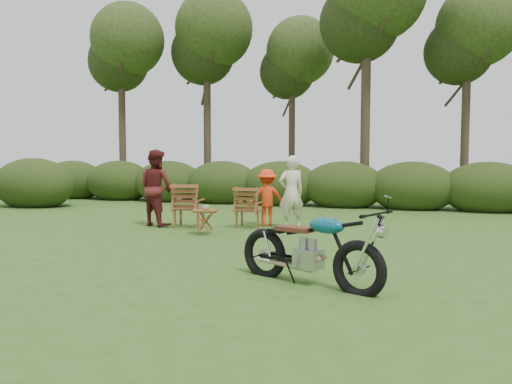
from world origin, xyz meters
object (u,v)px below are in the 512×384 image
(motorcycle, at_px, (308,284))
(lawn_chair_right, at_px, (250,227))
(lawn_chair_left, at_px, (189,227))
(adult_a, at_px, (291,229))
(side_table, at_px, (205,222))
(child, at_px, (267,226))
(cup, at_px, (206,207))
(adult_b, at_px, (157,226))

(motorcycle, distance_m, lawn_chair_right, 4.89)
(motorcycle, xyz_separation_m, lawn_chair_left, (-3.56, 3.93, 0.00))
(motorcycle, bearing_deg, lawn_chair_left, 153.61)
(lawn_chair_left, relative_size, adult_a, 0.61)
(side_table, bearing_deg, child, 63.94)
(motorcycle, relative_size, lawn_chair_left, 2.03)
(lawn_chair_right, bearing_deg, cup, 66.59)
(adult_b, bearing_deg, cup, 170.82)
(cup, distance_m, child, 1.83)
(lawn_chair_left, distance_m, side_table, 1.20)
(side_table, bearing_deg, lawn_chair_right, 69.21)
(lawn_chair_left, xyz_separation_m, child, (1.55, 0.70, 0.00))
(lawn_chair_left, bearing_deg, side_table, 121.21)
(lawn_chair_right, bearing_deg, lawn_chair_left, 12.70)
(lawn_chair_right, bearing_deg, motorcycle, 113.85)
(lawn_chair_right, relative_size, cup, 7.20)
(lawn_chair_right, relative_size, side_table, 1.78)
(motorcycle, bearing_deg, lawn_chair_right, 139.53)
(cup, xyz_separation_m, adult_a, (1.35, 1.34, -0.53))
(lawn_chair_right, distance_m, adult_b, 2.07)
(lawn_chair_right, bearing_deg, adult_a, 179.78)
(lawn_chair_left, bearing_deg, lawn_chair_right, -173.66)
(adult_a, bearing_deg, lawn_chair_right, -33.72)
(adult_a, height_order, child, adult_a)
(lawn_chair_left, distance_m, child, 1.70)
(adult_a, distance_m, adult_b, 2.97)
(lawn_chair_right, bearing_deg, child, -137.15)
(side_table, distance_m, cup, 0.29)
(lawn_chair_left, relative_size, side_table, 1.92)
(motorcycle, xyz_separation_m, side_table, (-2.78, 3.05, 0.24))
(motorcycle, xyz_separation_m, adult_a, (-1.40, 4.38, 0.00))
(side_table, bearing_deg, adult_a, 43.66)
(adult_a, distance_m, child, 0.66)
(cup, bearing_deg, adult_b, 152.64)
(motorcycle, relative_size, adult_b, 1.13)
(lawn_chair_right, height_order, adult_b, adult_b)
(motorcycle, height_order, adult_a, adult_a)
(motorcycle, relative_size, child, 1.52)
(motorcycle, relative_size, lawn_chair_right, 2.19)
(cup, height_order, child, child)
(motorcycle, bearing_deg, adult_a, 129.12)
(lawn_chair_left, xyz_separation_m, adult_a, (2.16, 0.45, 0.00))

